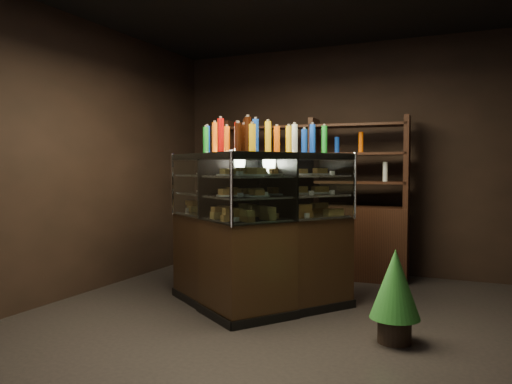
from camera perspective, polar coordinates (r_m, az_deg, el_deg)
ground at (r=4.52m, az=4.23°, el=-15.02°), size 5.00×5.00×0.00m
room_shell at (r=4.34m, az=4.33°, el=10.20°), size 5.02×5.02×3.01m
display_case at (r=4.94m, az=-0.29°, el=-7.38°), size 1.94×1.55×1.53m
food_display at (r=4.86m, az=-0.30°, el=0.48°), size 1.50×1.14×0.47m
bottles_top at (r=4.87m, az=-0.29°, el=6.11°), size 1.32×1.00×0.30m
potted_conifer at (r=4.13m, az=15.61°, el=-9.89°), size 0.39×0.39×0.84m
back_shelving at (r=6.44m, az=6.58°, el=-4.11°), size 2.36×0.57×2.00m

